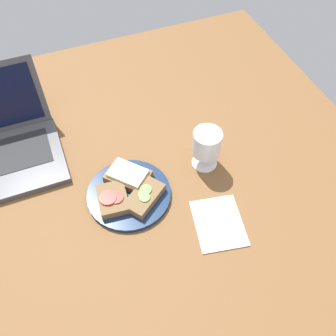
% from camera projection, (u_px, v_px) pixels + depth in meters
% --- Properties ---
extents(wooden_table, '(1.40, 1.40, 0.03)m').
position_uv_depth(wooden_table, '(142.00, 189.00, 1.05)').
color(wooden_table, brown).
rests_on(wooden_table, ground).
extents(plate, '(0.23, 0.23, 0.01)m').
position_uv_depth(plate, '(129.00, 194.00, 1.02)').
color(plate, navy).
rests_on(plate, wooden_table).
extents(sandwich_with_cheese, '(0.14, 0.14, 0.03)m').
position_uv_depth(sandwich_with_cheese, '(128.00, 175.00, 1.03)').
color(sandwich_with_cheese, brown).
rests_on(sandwich_with_cheese, plate).
extents(sandwich_with_tomato, '(0.08, 0.10, 0.03)m').
position_uv_depth(sandwich_with_tomato, '(113.00, 199.00, 0.98)').
color(sandwich_with_tomato, brown).
rests_on(sandwich_with_tomato, plate).
extents(sandwich_with_cucumber, '(0.13, 0.12, 0.03)m').
position_uv_depth(sandwich_with_cucumber, '(144.00, 197.00, 0.99)').
color(sandwich_with_cucumber, brown).
rests_on(sandwich_with_cucumber, plate).
extents(wine_glass, '(0.08, 0.08, 0.13)m').
position_uv_depth(wine_glass, '(207.00, 145.00, 1.02)').
color(wine_glass, white).
rests_on(wine_glass, wooden_table).
extents(napkin, '(0.15, 0.17, 0.00)m').
position_uv_depth(napkin, '(218.00, 223.00, 0.97)').
color(napkin, white).
rests_on(napkin, wooden_table).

